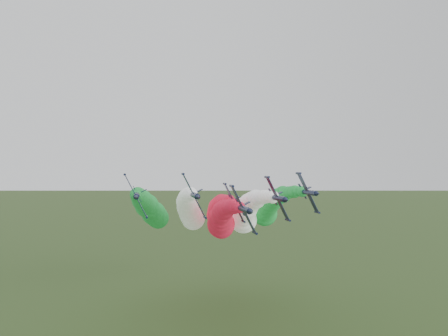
% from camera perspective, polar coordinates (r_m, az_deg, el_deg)
% --- Properties ---
extents(jet_lead, '(14.16, 75.02, 21.33)m').
position_cam_1_polar(jet_lead, '(138.11, -0.30, -6.84)').
color(jet_lead, black).
rests_on(jet_lead, ground).
extents(jet_inner_left, '(14.48, 75.34, 21.65)m').
position_cam_1_polar(jet_inner_left, '(143.95, -4.48, -5.48)').
color(jet_inner_left, black).
rests_on(jet_inner_left, ground).
extents(jet_inner_right, '(15.16, 76.01, 22.33)m').
position_cam_1_polar(jet_inner_right, '(146.41, 2.88, -5.81)').
color(jet_inner_right, black).
rests_on(jet_inner_right, ground).
extents(jet_outer_left, '(14.14, 74.99, 21.31)m').
position_cam_1_polar(jet_outer_left, '(147.28, -9.61, -5.35)').
color(jet_outer_left, black).
rests_on(jet_outer_left, ground).
extents(jet_outer_right, '(14.37, 75.14, 21.45)m').
position_cam_1_polar(jet_outer_right, '(156.20, 5.87, -5.13)').
color(jet_outer_right, black).
rests_on(jet_outer_right, ground).
extents(jet_trail, '(14.33, 75.19, 21.50)m').
position_cam_1_polar(jet_trail, '(158.84, -0.74, -5.97)').
color(jet_trail, black).
rests_on(jet_trail, ground).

